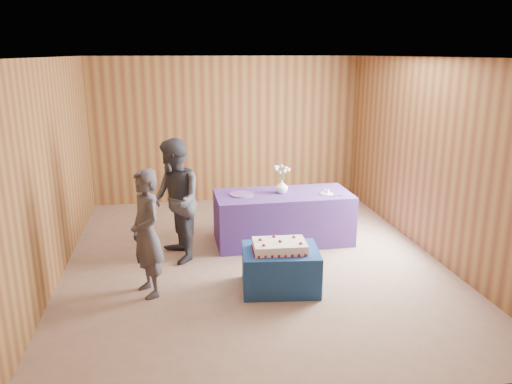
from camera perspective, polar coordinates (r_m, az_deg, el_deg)
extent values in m
plane|color=gray|center=(6.93, -0.38, -7.77)|extent=(6.00, 6.00, 0.00)
cube|color=brown|center=(9.44, -3.37, 7.06)|extent=(5.00, 0.04, 2.70)
cube|color=brown|center=(3.71, 7.17, -6.72)|extent=(5.00, 0.04, 2.70)
cube|color=brown|center=(6.60, -22.37, 2.16)|extent=(0.04, 6.00, 2.70)
cube|color=brown|center=(7.34, 19.29, 3.72)|extent=(0.04, 6.00, 2.70)
cube|color=white|center=(6.36, -0.42, 15.15)|extent=(5.00, 6.00, 0.04)
cube|color=navy|center=(6.06, 2.80, -8.78)|extent=(0.97, 0.80, 0.50)
cube|color=#4D3085|center=(7.48, 3.10, -2.93)|extent=(2.01, 0.93, 0.75)
cube|color=white|center=(5.91, 2.72, -6.19)|extent=(0.64, 0.45, 0.11)
sphere|color=maroon|center=(5.70, -0.06, -7.46)|extent=(0.03, 0.03, 0.03)
sphere|color=maroon|center=(5.80, 6.07, -7.16)|extent=(0.03, 0.03, 0.03)
sphere|color=maroon|center=(6.08, -0.48, -5.95)|extent=(0.03, 0.03, 0.03)
sphere|color=maroon|center=(6.17, 5.27, -5.70)|extent=(0.03, 0.03, 0.03)
sphere|color=maroon|center=(5.77, 1.06, -5.96)|extent=(0.04, 0.04, 0.04)
cone|color=#166328|center=(5.78, 1.31, -6.05)|extent=(0.01, 0.03, 0.02)
sphere|color=maroon|center=(6.00, 4.15, -5.13)|extent=(0.04, 0.04, 0.04)
cone|color=#166328|center=(6.01, 4.39, -5.22)|extent=(0.01, 0.03, 0.02)
sphere|color=maroon|center=(5.89, 2.73, -5.51)|extent=(0.04, 0.04, 0.04)
cone|color=#166328|center=(5.90, 2.97, -5.61)|extent=(0.01, 0.03, 0.02)
imported|color=white|center=(7.37, 2.95, 0.64)|extent=(0.23, 0.23, 0.20)
cylinder|color=#245B28|center=(7.34, 3.27, 2.01)|extent=(0.01, 0.01, 0.16)
sphere|color=silver|center=(7.33, 3.73, 2.65)|extent=(0.05, 0.05, 0.05)
cylinder|color=#245B28|center=(7.36, 3.15, 2.06)|extent=(0.01, 0.01, 0.16)
sphere|color=white|center=(7.39, 3.44, 2.76)|extent=(0.05, 0.05, 0.05)
cylinder|color=#245B28|center=(7.37, 2.95, 2.07)|extent=(0.01, 0.01, 0.16)
sphere|color=silver|center=(7.40, 2.94, 2.80)|extent=(0.05, 0.05, 0.05)
cylinder|color=#245B28|center=(7.36, 2.76, 2.06)|extent=(0.01, 0.01, 0.16)
sphere|color=white|center=(7.38, 2.46, 2.76)|extent=(0.05, 0.05, 0.05)
cylinder|color=#245B28|center=(7.33, 2.66, 2.01)|extent=(0.01, 0.01, 0.16)
sphere|color=silver|center=(7.32, 2.21, 2.66)|extent=(0.05, 0.05, 0.05)
cylinder|color=#245B28|center=(7.31, 2.71, 1.97)|extent=(0.01, 0.01, 0.16)
sphere|color=white|center=(7.26, 2.32, 2.54)|extent=(0.05, 0.05, 0.05)
cylinder|color=#245B28|center=(7.29, 2.87, 1.93)|extent=(0.01, 0.01, 0.16)
sphere|color=silver|center=(7.22, 2.74, 2.46)|extent=(0.05, 0.05, 0.05)
cylinder|color=#245B28|center=(7.29, 3.09, 1.93)|extent=(0.01, 0.01, 0.16)
sphere|color=white|center=(7.22, 3.28, 2.46)|extent=(0.05, 0.05, 0.05)
cylinder|color=#245B28|center=(7.31, 3.24, 1.96)|extent=(0.01, 0.01, 0.16)
sphere|color=silver|center=(7.27, 3.67, 2.54)|extent=(0.05, 0.05, 0.05)
cylinder|color=#6F4F9E|center=(7.28, -1.63, -0.27)|extent=(0.46, 0.46, 0.02)
cylinder|color=white|center=(7.41, 8.06, -0.17)|extent=(0.22, 0.22, 0.01)
cube|color=white|center=(7.40, 8.07, 0.08)|extent=(0.08, 0.08, 0.05)
sphere|color=maroon|center=(7.37, 8.12, 0.33)|extent=(0.02, 0.02, 0.02)
cube|color=silver|center=(7.28, 9.02, -0.52)|extent=(0.26, 0.10, 0.00)
imported|color=#3B3B46|center=(5.87, -12.42, -4.67)|extent=(0.55, 0.65, 1.51)
imported|color=#32333D|center=(6.76, -9.27, -1.03)|extent=(0.82, 0.95, 1.68)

